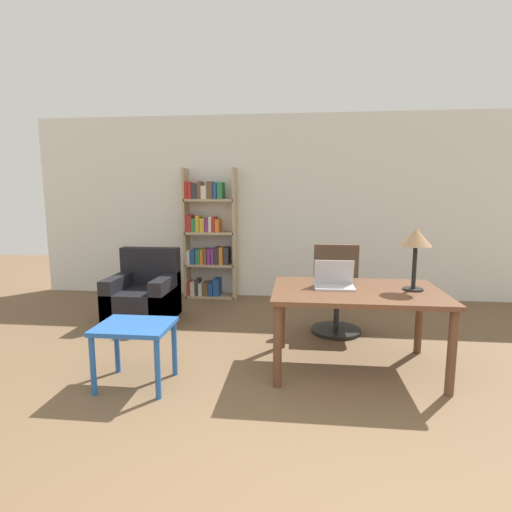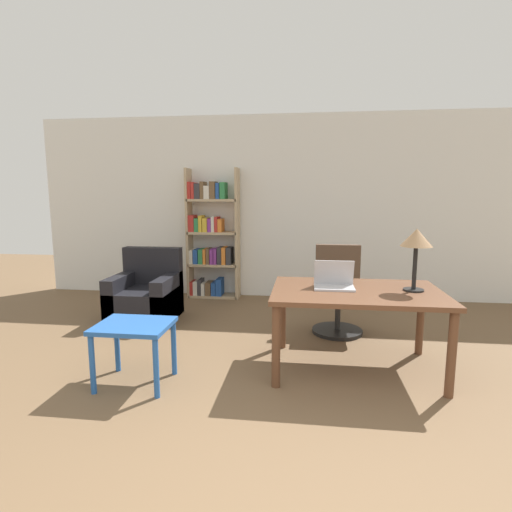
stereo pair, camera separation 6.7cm
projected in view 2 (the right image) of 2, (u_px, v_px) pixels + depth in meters
wall_back at (301, 208)px, 5.92m from camera, size 8.00×0.06×2.70m
desk at (356, 300)px, 3.48m from camera, size 1.46×0.97×0.73m
laptop at (334, 282)px, 3.54m from camera, size 0.35×0.24×0.24m
table_lamp at (416, 241)px, 3.38m from camera, size 0.26×0.26×0.54m
office_chair at (338, 293)px, 4.52m from camera, size 0.56×0.56×0.98m
side_table_blue at (134, 334)px, 3.24m from camera, size 0.59×0.48×0.51m
armchair at (146, 296)px, 5.00m from camera, size 0.76×0.77×0.87m
bookshelf at (210, 239)px, 5.97m from camera, size 0.77×0.28×1.93m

